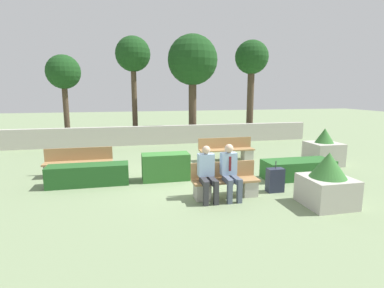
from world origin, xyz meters
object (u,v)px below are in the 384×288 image
at_px(tree_rightmost, 252,61).
at_px(tree_center_right, 193,61).
at_px(person_seated_woman, 207,171).
at_px(bench_front, 225,184).
at_px(bench_right_side, 79,165).
at_px(suitcase, 275,180).
at_px(bench_left_side, 226,152).
at_px(person_seated_man, 230,169).
at_px(tree_center_left, 133,56).
at_px(tree_leftmost, 63,74).
at_px(planter_corner_left, 324,150).
at_px(planter_corner_right, 327,182).

bearing_deg(tree_rightmost, tree_center_right, -177.03).
xyz_separation_m(person_seated_woman, tree_rightmost, (4.95, 9.04, 3.47)).
xyz_separation_m(bench_front, tree_center_right, (1.12, 8.72, 3.76)).
distance_m(bench_front, bench_right_side, 4.71).
height_order(bench_right_side, suitcase, bench_right_side).
bearing_deg(bench_left_side, person_seated_man, -114.67).
distance_m(person_seated_woman, tree_center_left, 10.10).
relative_size(bench_right_side, tree_leftmost, 0.47).
bearing_deg(tree_leftmost, person_seated_man, -59.72).
xyz_separation_m(tree_leftmost, tree_center_right, (6.27, -0.08, 0.69)).
bearing_deg(bench_right_side, suitcase, -27.51).
relative_size(tree_leftmost, tree_center_right, 0.79).
height_order(person_seated_woman, tree_leftmost, tree_leftmost).
relative_size(suitcase, tree_center_left, 0.15).
bearing_deg(bench_front, tree_center_right, 82.66).
bearing_deg(tree_leftmost, tree_center_left, 7.07).
bearing_deg(person_seated_man, tree_center_right, 83.20).
distance_m(suitcase, tree_center_right, 9.45).
relative_size(bench_left_side, bench_right_side, 1.03).
distance_m(person_seated_man, suitcase, 1.39).
distance_m(planter_corner_left, suitcase, 3.86).
height_order(person_seated_man, person_seated_woman, person_seated_man).
height_order(planter_corner_left, tree_center_right, tree_center_right).
distance_m(bench_front, suitcase, 1.37).
distance_m(bench_right_side, planter_corner_left, 8.28).
bearing_deg(bench_front, person_seated_woman, -164.69).
bearing_deg(bench_right_side, bench_left_side, 10.55).
xyz_separation_m(suitcase, tree_rightmost, (3.07, 8.84, 3.87)).
relative_size(bench_front, person_seated_man, 1.25).
distance_m(tree_center_left, tree_rightmost, 6.32).
height_order(bench_right_side, planter_corner_left, planter_corner_left).
height_order(suitcase, tree_center_left, tree_center_left).
xyz_separation_m(tree_center_left, tree_center_right, (2.98, -0.48, -0.23)).
height_order(planter_corner_right, suitcase, planter_corner_right).
bearing_deg(bench_right_side, tree_center_left, 73.21).
xyz_separation_m(bench_left_side, planter_corner_left, (3.15, -1.34, 0.19)).
relative_size(bench_front, planter_corner_left, 1.28).
bearing_deg(suitcase, bench_front, -177.59).
bearing_deg(tree_center_left, planter_corner_right, -69.03).
xyz_separation_m(planter_corner_left, tree_rightmost, (-0.01, 6.53, 3.66)).
height_order(planter_corner_left, tree_center_left, tree_center_left).
xyz_separation_m(planter_corner_left, tree_center_left, (-6.32, 6.84, 3.79)).
xyz_separation_m(planter_corner_right, tree_center_right, (-0.95, 9.77, 3.53)).
bearing_deg(tree_center_right, person_seated_woman, -100.41).
relative_size(planter_corner_left, tree_center_left, 0.24).
distance_m(tree_leftmost, tree_center_left, 3.44).
bearing_deg(person_seated_woman, tree_center_left, 98.26).
relative_size(bench_left_side, planter_corner_right, 1.69).
relative_size(bench_left_side, tree_center_left, 0.39).
xyz_separation_m(person_seated_man, planter_corner_right, (2.00, -0.91, -0.18)).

